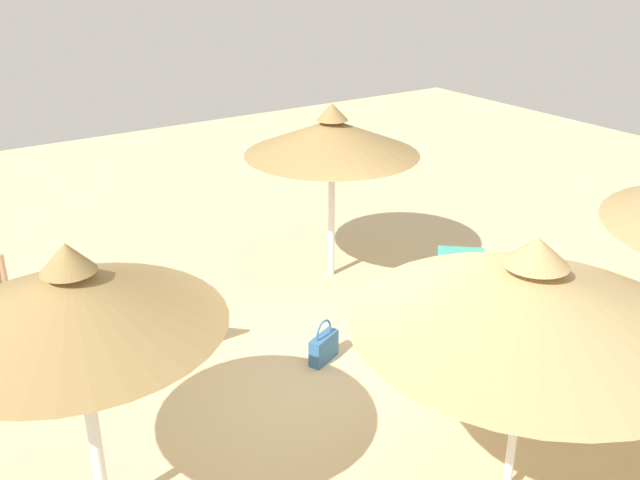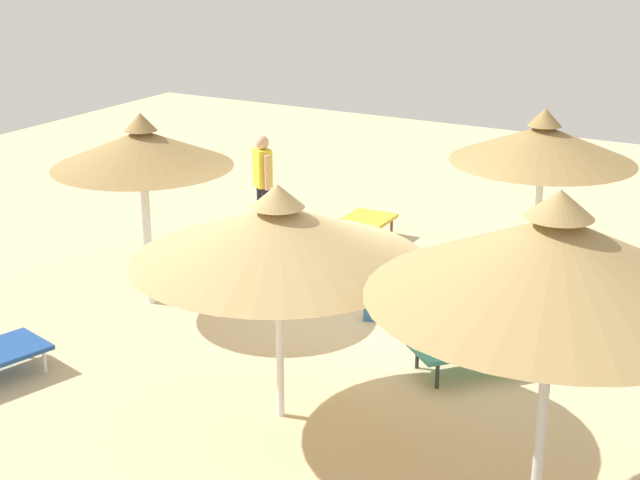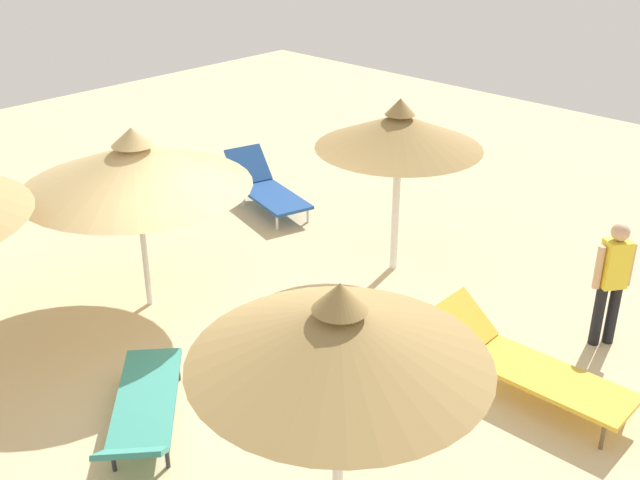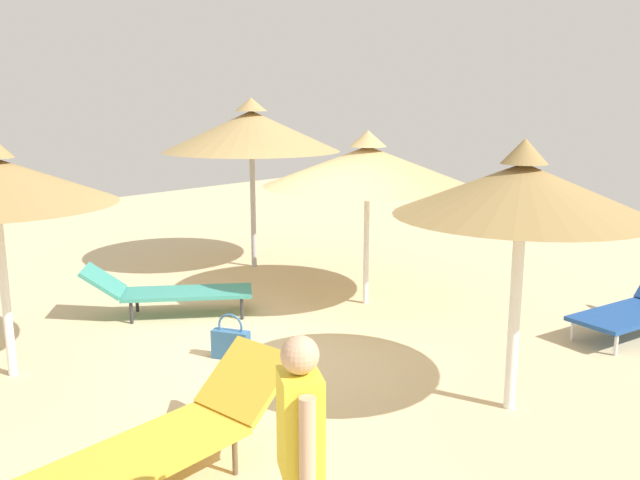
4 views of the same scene
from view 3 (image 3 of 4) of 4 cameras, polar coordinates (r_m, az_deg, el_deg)
The scene contains 9 objects.
ground at distance 9.26m, azimuth -4.91°, elevation -8.50°, with size 24.00×24.00×0.10m, color beige.
parasol_umbrella_front at distance 9.58m, azimuth -13.54°, elevation 5.39°, with size 2.83×2.83×2.40m.
parasol_umbrella_edge at distance 5.76m, azimuth 1.46°, elevation -7.08°, with size 2.35×2.35×2.47m.
parasol_umbrella_back at distance 10.30m, azimuth 5.88°, elevation 8.01°, with size 2.24×2.24×2.48m.
lounge_chair_center at distance 8.62m, azimuth 15.03°, elevation -8.81°, with size 2.24×0.74×0.79m.
lounge_chair_near_right at distance 12.91m, azimuth -4.02°, elevation 3.94°, with size 2.01×1.14×0.82m.
lounge_chair_near_left at distance 7.93m, azimuth -12.96°, elevation -12.17°, with size 2.02×1.87×0.70m.
person_standing_far_left at distance 9.53m, azimuth 20.81°, elevation -2.59°, with size 0.34×0.40×1.57m.
handbag at distance 8.64m, azimuth -1.56°, elevation -9.35°, with size 0.30×0.44×0.52m.
Camera 3 is at (-5.83, 4.98, 5.14)m, focal length 43.24 mm.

